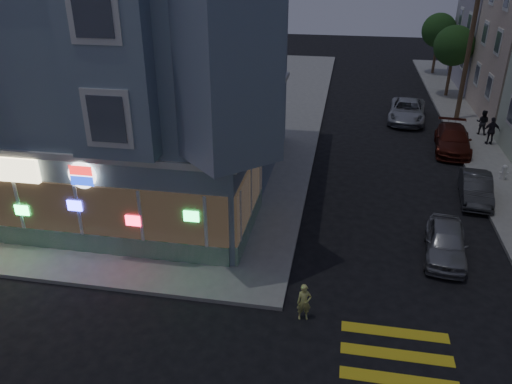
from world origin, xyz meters
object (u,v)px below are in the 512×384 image
(utility_pole, at_px, (469,48))
(street_tree_far, at_px, (439,30))
(traffic_signal, at_px, (226,175))
(parked_car_d, at_px, (407,111))
(parked_car_b, at_px, (476,188))
(parked_car_c, at_px, (453,140))
(fire_hydrant, at_px, (504,172))
(street_tree_near, at_px, (454,46))
(running_child, at_px, (304,302))
(pedestrian_a, at_px, (482,122))
(pedestrian_b, at_px, (492,131))
(parked_car_a, at_px, (446,242))

(utility_pole, height_order, street_tree_far, utility_pole)
(traffic_signal, bearing_deg, parked_car_d, 86.97)
(parked_car_b, relative_size, parked_car_c, 0.79)
(parked_car_d, distance_m, fire_hydrant, 10.14)
(traffic_signal, distance_m, fire_hydrant, 15.21)
(street_tree_near, bearing_deg, utility_pole, -91.91)
(utility_pole, relative_size, traffic_signal, 1.90)
(running_child, bearing_deg, parked_car_d, 64.70)
(street_tree_near, bearing_deg, parked_car_c, -97.07)
(running_child, relative_size, parked_car_c, 0.27)
(pedestrian_a, distance_m, parked_car_c, 3.64)
(parked_car_c, relative_size, parked_car_d, 0.93)
(running_child, relative_size, traffic_signal, 0.26)
(pedestrian_b, bearing_deg, parked_car_b, 65.93)
(utility_pole, distance_m, parked_car_c, 7.47)
(pedestrian_a, distance_m, parked_car_a, 15.12)
(pedestrian_b, distance_m, parked_car_c, 2.58)
(parked_car_b, distance_m, parked_car_d, 11.88)
(parked_car_d, bearing_deg, fire_hydrant, -60.50)
(street_tree_far, xyz_separation_m, running_child, (-8.50, -36.20, -3.31))
(parked_car_a, height_order, parked_car_d, parked_car_d)
(parked_car_b, bearing_deg, running_child, -119.44)
(street_tree_far, height_order, parked_car_c, street_tree_far)
(parked_car_a, distance_m, fire_hydrant, 8.49)
(pedestrian_a, height_order, parked_car_d, pedestrian_a)
(parked_car_c, xyz_separation_m, parked_car_d, (-2.10, 5.30, 0.02))
(fire_hydrant, bearing_deg, parked_car_d, 112.63)
(parked_car_c, height_order, fire_hydrant, parked_car_c)
(street_tree_near, bearing_deg, fire_hydrant, -88.93)
(street_tree_near, height_order, pedestrian_a, street_tree_near)
(fire_hydrant, bearing_deg, utility_pole, 92.83)
(parked_car_a, relative_size, parked_car_c, 0.79)
(parked_car_d, bearing_deg, running_child, -96.04)
(pedestrian_b, bearing_deg, utility_pole, -85.68)
(pedestrian_a, bearing_deg, parked_car_a, 97.25)
(street_tree_far, bearing_deg, utility_pole, -90.82)
(street_tree_near, relative_size, fire_hydrant, 6.83)
(utility_pole, xyz_separation_m, pedestrian_a, (0.88, -3.19, -3.89))
(traffic_signal, bearing_deg, running_child, -23.49)
(pedestrian_b, relative_size, parked_car_c, 0.35)
(pedestrian_a, height_order, parked_car_a, pedestrian_a)
(street_tree_far, bearing_deg, street_tree_near, -90.00)
(parked_car_c, bearing_deg, street_tree_near, 88.99)
(pedestrian_a, bearing_deg, running_child, 87.91)
(running_child, height_order, parked_car_a, running_child)
(street_tree_far, distance_m, traffic_signal, 35.12)
(parked_car_d, bearing_deg, pedestrian_a, -22.35)
(fire_hydrant, bearing_deg, running_child, -126.15)
(parked_car_a, xyz_separation_m, parked_car_c, (2.10, 11.59, 0.05))
(utility_pole, relative_size, pedestrian_a, 5.91)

